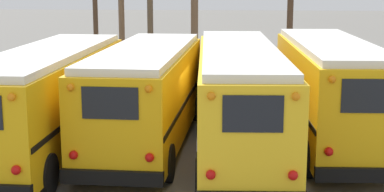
{
  "coord_description": "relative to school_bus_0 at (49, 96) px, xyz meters",
  "views": [
    {
      "loc": [
        1.35,
        -17.76,
        5.29
      ],
      "look_at": [
        0.0,
        0.12,
        1.66
      ],
      "focal_mm": 55.0,
      "sensor_mm": 36.0,
      "label": 1
    }
  ],
  "objects": [
    {
      "name": "school_bus_1",
      "position": [
        2.89,
        0.83,
        -0.0
      ],
      "size": [
        2.87,
        9.58,
        3.16
      ],
      "color": "#EAAA0F",
      "rests_on": "ground"
    },
    {
      "name": "ground_plane",
      "position": [
        4.34,
        0.54,
        -1.73
      ],
      "size": [
        160.0,
        160.0,
        0.0
      ],
      "primitive_type": "plane",
      "color": "#66635E"
    },
    {
      "name": "utility_pole",
      "position": [
        1.03,
        14.52,
        2.29
      ],
      "size": [
        1.8,
        0.32,
        7.79
      ],
      "color": "brown",
      "rests_on": "ground"
    },
    {
      "name": "school_bus_2",
      "position": [
        5.79,
        0.34,
        0.05
      ],
      "size": [
        2.97,
        11.01,
        3.25
      ],
      "color": "yellow",
      "rests_on": "ground"
    },
    {
      "name": "school_bus_3",
      "position": [
        8.68,
        1.42,
        0.08
      ],
      "size": [
        2.8,
        9.49,
        3.33
      ],
      "color": "#EAAA0F",
      "rests_on": "ground"
    },
    {
      "name": "fence_line",
      "position": [
        4.34,
        8.69,
        -0.75
      ],
      "size": [
        16.74,
        0.06,
        1.42
      ],
      "color": "#939399",
      "rests_on": "ground"
    },
    {
      "name": "school_bus_0",
      "position": [
        0.0,
        0.0,
        0.0
      ],
      "size": [
        2.7,
        10.23,
        3.16
      ],
      "color": "#EAAA0F",
      "rests_on": "ground"
    }
  ]
}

